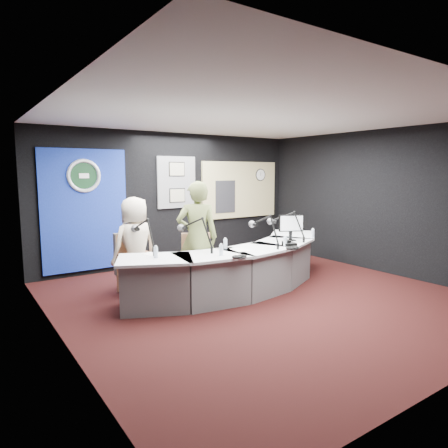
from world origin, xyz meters
TOP-DOWN VIEW (x-y plane):
  - ground at (0.00, 0.00)m, footprint 6.00×6.00m
  - ceiling at (0.00, 0.00)m, footprint 6.00×6.00m
  - wall_back at (0.00, 3.00)m, footprint 6.00×0.02m
  - wall_left at (-3.00, 0.00)m, footprint 0.02×6.00m
  - wall_right at (3.00, 0.00)m, footprint 0.02×6.00m
  - broadcast_desk at (-0.05, 0.55)m, footprint 4.50×1.90m
  - backdrop_panel at (-1.90, 2.97)m, footprint 1.60×0.05m
  - agency_seal at (-1.90, 2.93)m, footprint 0.63×0.07m
  - seal_center at (-1.90, 2.94)m, footprint 0.48×0.01m
  - pinboard at (0.05, 2.97)m, footprint 0.90×0.04m
  - framed_photo_upper at (0.05, 2.94)m, footprint 0.34×0.02m
  - framed_photo_lower at (0.05, 2.94)m, footprint 0.34×0.02m
  - booth_window_frame at (1.75, 2.97)m, footprint 2.12×0.06m
  - booth_glow at (1.75, 2.96)m, footprint 2.00×0.02m
  - equipment_rack at (1.30, 2.94)m, footprint 0.55×0.02m
  - wall_clock at (2.35, 2.94)m, footprint 0.28×0.01m
  - armchair_left at (-1.55, 1.38)m, footprint 0.60×0.60m
  - armchair_right at (-0.72, 0.80)m, footprint 0.72×0.72m
  - draped_jacket at (-1.57, 1.63)m, footprint 0.50×0.11m
  - person_man at (-1.55, 1.38)m, footprint 0.84×0.61m
  - person_woman at (-0.72, 0.80)m, footprint 0.79×0.69m
  - computer_monitor at (0.98, 0.43)m, footprint 0.45×0.26m
  - desk_phone at (0.63, 0.08)m, footprint 0.25×0.23m
  - headphones_near at (0.48, -0.15)m, footprint 0.21×0.21m
  - headphones_far at (-0.62, -0.20)m, footprint 0.20×0.20m
  - paper_stack at (-1.57, 0.75)m, footprint 0.25×0.31m
  - notepad at (-0.26, 0.26)m, footprint 0.26×0.34m
  - boom_mic_a at (-1.60, 0.91)m, footprint 0.16×0.74m
  - boom_mic_b at (-0.88, 0.58)m, footprint 0.32×0.71m
  - boom_mic_c at (0.25, 0.27)m, footprint 0.16×0.74m
  - boom_mic_d at (0.90, 0.44)m, footprint 0.44×0.65m
  - water_bottles at (-0.02, 0.29)m, footprint 3.23×0.50m

SIDE VIEW (x-z plane):
  - ground at x=0.00m, z-range 0.00..0.00m
  - broadcast_desk at x=-0.05m, z-range 0.00..0.75m
  - armchair_right at x=-0.72m, z-range 0.00..0.97m
  - armchair_left at x=-1.55m, z-range 0.00..1.04m
  - draped_jacket at x=-1.57m, z-range 0.27..0.97m
  - paper_stack at x=-1.57m, z-range 0.75..0.75m
  - notepad at x=-0.26m, z-range 0.75..0.75m
  - headphones_near at x=0.48m, z-range 0.75..0.79m
  - headphones_far at x=-0.62m, z-range 0.75..0.78m
  - desk_phone at x=0.63m, z-range 0.75..0.80m
  - person_man at x=-1.55m, z-range 0.00..1.58m
  - water_bottles at x=-0.02m, z-range 0.75..0.93m
  - person_woman at x=-0.72m, z-range 0.00..1.83m
  - boom_mic_a at x=-1.60m, z-range 0.75..1.35m
  - boom_mic_b at x=-0.88m, z-range 0.75..1.35m
  - boom_mic_c at x=0.25m, z-range 0.75..1.35m
  - boom_mic_d at x=0.90m, z-range 0.75..1.35m
  - computer_monitor at x=0.98m, z-range 0.90..1.24m
  - backdrop_panel at x=-1.90m, z-range 0.10..2.40m
  - wall_back at x=0.00m, z-range 0.00..2.80m
  - wall_left at x=-3.00m, z-range 0.00..2.80m
  - wall_right at x=3.00m, z-range 0.00..2.80m
  - equipment_rack at x=1.30m, z-range 1.03..1.78m
  - framed_photo_lower at x=0.05m, z-range 1.33..1.60m
  - booth_window_frame at x=1.75m, z-range 0.89..2.21m
  - booth_glow at x=1.75m, z-range 0.95..2.15m
  - pinboard at x=0.05m, z-range 1.20..2.30m
  - agency_seal at x=-1.90m, z-range 1.58..2.21m
  - seal_center at x=-1.90m, z-range 1.66..2.14m
  - wall_clock at x=2.35m, z-range 1.76..2.04m
  - framed_photo_upper at x=0.05m, z-range 1.89..2.17m
  - ceiling at x=0.00m, z-range 2.79..2.81m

